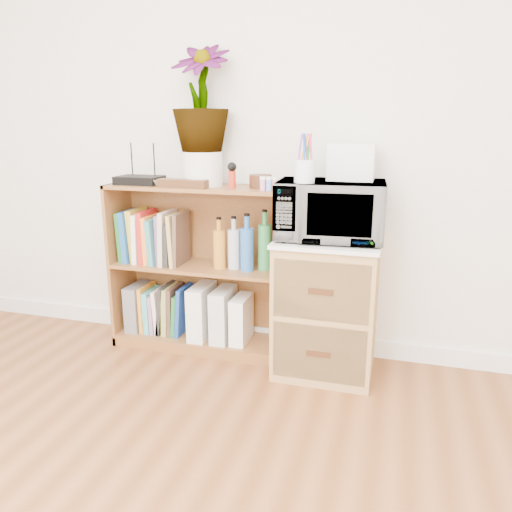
% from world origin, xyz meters
% --- Properties ---
extents(skirting_board, '(4.00, 0.02, 0.10)m').
position_xyz_m(skirting_board, '(0.00, 2.24, 0.05)').
color(skirting_board, white).
rests_on(skirting_board, ground).
extents(bookshelf, '(1.00, 0.30, 0.95)m').
position_xyz_m(bookshelf, '(-0.35, 2.10, 0.47)').
color(bookshelf, brown).
rests_on(bookshelf, ground).
extents(wicker_unit, '(0.50, 0.45, 0.70)m').
position_xyz_m(wicker_unit, '(0.40, 2.02, 0.35)').
color(wicker_unit, '#9E7542').
rests_on(wicker_unit, ground).
extents(microwave, '(0.54, 0.39, 0.29)m').
position_xyz_m(microwave, '(0.40, 2.02, 0.86)').
color(microwave, white).
rests_on(microwave, wicker_unit).
extents(pen_cup, '(0.10, 0.10, 0.11)m').
position_xyz_m(pen_cup, '(0.29, 1.91, 1.06)').
color(pen_cup, white).
rests_on(pen_cup, microwave).
extents(small_appliance, '(0.22, 0.19, 0.18)m').
position_xyz_m(small_appliance, '(0.49, 2.10, 1.10)').
color(small_appliance, white).
rests_on(small_appliance, microwave).
extents(router, '(0.25, 0.17, 0.04)m').
position_xyz_m(router, '(-0.68, 2.08, 0.97)').
color(router, black).
rests_on(router, bookshelf).
extents(white_bowl, '(0.13, 0.13, 0.03)m').
position_xyz_m(white_bowl, '(-0.58, 2.07, 0.97)').
color(white_bowl, silver).
rests_on(white_bowl, bookshelf).
extents(plant_pot, '(0.21, 0.21, 0.18)m').
position_xyz_m(plant_pot, '(-0.31, 2.12, 1.04)').
color(plant_pot, white).
rests_on(plant_pot, bookshelf).
extents(potted_plant, '(0.31, 0.31, 0.55)m').
position_xyz_m(potted_plant, '(-0.31, 2.12, 1.41)').
color(potted_plant, '#326E2C').
rests_on(potted_plant, plant_pot).
extents(trinket_box, '(0.27, 0.07, 0.04)m').
position_xyz_m(trinket_box, '(-0.38, 2.00, 0.97)').
color(trinket_box, '#3D2110').
rests_on(trinket_box, bookshelf).
extents(kokeshi_doll, '(0.04, 0.04, 0.09)m').
position_xyz_m(kokeshi_doll, '(-0.12, 2.06, 0.99)').
color(kokeshi_doll, red).
rests_on(kokeshi_doll, bookshelf).
extents(wooden_bowl, '(0.12, 0.12, 0.07)m').
position_xyz_m(wooden_bowl, '(0.02, 2.11, 0.98)').
color(wooden_bowl, '#361F0E').
rests_on(wooden_bowl, bookshelf).
extents(paint_jars, '(0.10, 0.04, 0.05)m').
position_xyz_m(paint_jars, '(0.09, 2.01, 0.98)').
color(paint_jars, pink).
rests_on(paint_jars, bookshelf).
extents(file_box, '(0.08, 0.22, 0.27)m').
position_xyz_m(file_box, '(-0.75, 2.10, 0.21)').
color(file_box, slate).
rests_on(file_box, bookshelf).
extents(magazine_holder_left, '(0.10, 0.25, 0.31)m').
position_xyz_m(magazine_holder_left, '(-0.33, 2.09, 0.22)').
color(magazine_holder_left, white).
rests_on(magazine_holder_left, bookshelf).
extents(magazine_holder_mid, '(0.10, 0.24, 0.30)m').
position_xyz_m(magazine_holder_mid, '(-0.20, 2.09, 0.22)').
color(magazine_holder_mid, silver).
rests_on(magazine_holder_mid, bookshelf).
extents(magazine_holder_right, '(0.08, 0.21, 0.27)m').
position_xyz_m(magazine_holder_right, '(-0.09, 2.09, 0.20)').
color(magazine_holder_right, white).
rests_on(magazine_holder_right, bookshelf).
extents(cookbooks, '(0.39, 0.20, 0.31)m').
position_xyz_m(cookbooks, '(-0.62, 2.10, 0.64)').
color(cookbooks, '#1C6C2C').
rests_on(cookbooks, bookshelf).
extents(liquor_bottles, '(0.40, 0.07, 0.32)m').
position_xyz_m(liquor_bottles, '(-0.04, 2.10, 0.65)').
color(liquor_bottles, '#C77E25').
rests_on(liquor_bottles, bookshelf).
extents(lower_books, '(0.27, 0.19, 0.30)m').
position_xyz_m(lower_books, '(-0.57, 2.10, 0.21)').
color(lower_books, orange).
rests_on(lower_books, bookshelf).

